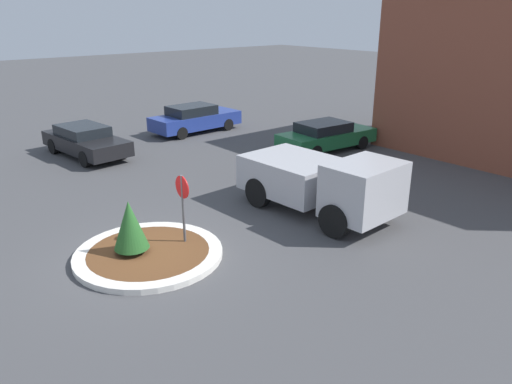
# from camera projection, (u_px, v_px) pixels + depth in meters

# --- Properties ---
(ground_plane) EXTENTS (120.00, 120.00, 0.00)m
(ground_plane) POSITION_uv_depth(u_px,v_px,m) (149.00, 257.00, 12.94)
(ground_plane) COLOR #474749
(traffic_island) EXTENTS (3.82, 3.82, 0.16)m
(traffic_island) POSITION_uv_depth(u_px,v_px,m) (149.00, 254.00, 12.92)
(traffic_island) COLOR silver
(traffic_island) RESTS_ON ground_plane
(stop_sign) EXTENTS (0.61, 0.07, 2.03)m
(stop_sign) POSITION_uv_depth(u_px,v_px,m) (183.00, 199.00, 13.03)
(stop_sign) COLOR #4C4C51
(stop_sign) RESTS_ON ground_plane
(island_shrub) EXTENTS (0.90, 0.90, 1.40)m
(island_shrub) POSITION_uv_depth(u_px,v_px,m) (130.00, 225.00, 12.58)
(island_shrub) COLOR brown
(island_shrub) RESTS_ON traffic_island
(utility_truck) EXTENTS (5.17, 2.59, 1.98)m
(utility_truck) POSITION_uv_depth(u_px,v_px,m) (320.00, 181.00, 15.41)
(utility_truck) COLOR #B2B2B7
(utility_truck) RESTS_ON ground_plane
(parked_sedan_black) EXTENTS (4.82, 2.30, 1.33)m
(parked_sedan_black) POSITION_uv_depth(u_px,v_px,m) (85.00, 141.00, 21.63)
(parked_sedan_black) COLOR black
(parked_sedan_black) RESTS_ON ground_plane
(parked_sedan_blue) EXTENTS (2.03, 4.81, 1.42)m
(parked_sedan_blue) POSITION_uv_depth(u_px,v_px,m) (195.00, 118.00, 25.94)
(parked_sedan_blue) COLOR navy
(parked_sedan_blue) RESTS_ON ground_plane
(parked_sedan_green) EXTENTS (2.20, 4.73, 1.31)m
(parked_sedan_green) POSITION_uv_depth(u_px,v_px,m) (326.00, 136.00, 22.60)
(parked_sedan_green) COLOR #1E6638
(parked_sedan_green) RESTS_ON ground_plane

